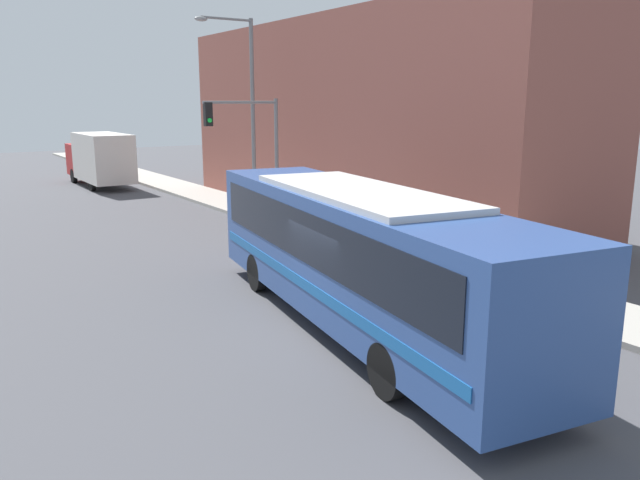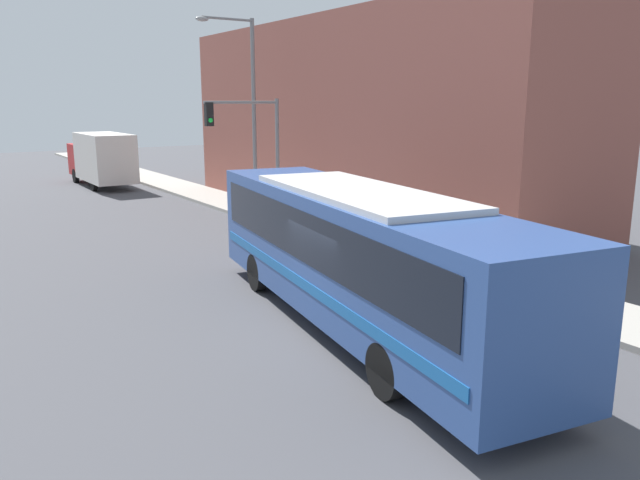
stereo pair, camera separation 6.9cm
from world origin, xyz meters
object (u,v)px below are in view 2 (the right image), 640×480
object	(u,v)px
delivery_truck	(101,158)
parking_meter	(322,212)
city_bus	(356,249)
fire_hydrant	(413,254)
traffic_light_pole	(253,138)
street_lamp	(247,102)

from	to	relation	value
delivery_truck	parking_meter	bearing A→B (deg)	-81.94
city_bus	fire_hydrant	world-z (taller)	city_bus
city_bus	parking_meter	bearing A→B (deg)	70.29
delivery_truck	fire_hydrant	world-z (taller)	delivery_truck
city_bus	delivery_truck	bearing A→B (deg)	95.79
fire_hydrant	traffic_light_pole	distance (m)	9.27
delivery_truck	traffic_light_pole	world-z (taller)	traffic_light_pole
city_bus	street_lamp	xyz separation A→B (m)	(4.48, 14.02, 3.20)
delivery_truck	street_lamp	world-z (taller)	street_lamp
traffic_light_pole	parking_meter	distance (m)	4.53
city_bus	street_lamp	bearing A→B (deg)	81.48
delivery_truck	street_lamp	bearing A→B (deg)	-78.95
fire_hydrant	parking_meter	distance (m)	5.11
traffic_light_pole	parking_meter	world-z (taller)	traffic_light_pole
delivery_truck	street_lamp	size ratio (longest dim) A/B	0.92
city_bus	traffic_light_pole	xyz separation A→B (m)	(3.54, 11.80, 1.77)
parking_meter	delivery_truck	bearing A→B (deg)	98.06
city_bus	traffic_light_pole	distance (m)	12.45
fire_hydrant	street_lamp	size ratio (longest dim) A/B	0.08
parking_meter	street_lamp	xyz separation A→B (m)	(-0.06, 5.81, 4.02)
traffic_light_pole	parking_meter	bearing A→B (deg)	-74.42
delivery_truck	parking_meter	distance (m)	20.30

